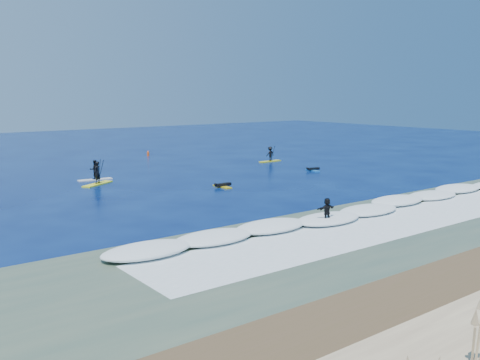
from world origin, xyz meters
TOP-DOWN VIEW (x-y plane):
  - ground at (0.00, 0.00)m, footprint 160.00×160.00m
  - shallow_water at (0.00, -14.00)m, footprint 90.00×13.00m
  - breaking_wave at (0.00, -10.00)m, footprint 40.00×6.00m
  - whitewater at (0.00, -13.00)m, footprint 34.00×5.00m
  - sup_paddler_left at (-8.84, 11.14)m, footprint 3.28×2.46m
  - sup_paddler_center at (-8.11, 13.48)m, footprint 3.10×1.05m
  - sup_paddler_right at (13.17, 13.91)m, footprint 2.89×0.83m
  - prone_paddler_near at (-1.01, 3.50)m, footprint 1.66×2.09m
  - prone_paddler_far at (11.86, 5.70)m, footprint 1.54×2.00m
  - wave_surfer at (-3.57, -10.89)m, footprint 2.13×0.72m
  - marker_buoy at (4.60, 27.44)m, footprint 0.30×0.30m

SIDE VIEW (x-z plane):
  - ground at x=0.00m, z-range 0.00..0.00m
  - breaking_wave at x=0.00m, z-range -0.15..0.15m
  - whitewater at x=0.00m, z-range -0.01..0.01m
  - shallow_water at x=0.00m, z-range 0.00..0.01m
  - prone_paddler_far at x=11.86m, z-range -0.07..0.34m
  - prone_paddler_near at x=-1.01m, z-range -0.07..0.37m
  - marker_buoy at x=4.60m, z-range -0.05..0.67m
  - sup_paddler_left at x=-8.84m, z-range -0.44..1.90m
  - sup_paddler_right at x=13.17m, z-range -0.22..1.79m
  - sup_paddler_center at x=-8.11m, z-range -0.27..1.87m
  - wave_surfer at x=-3.57m, z-range 0.09..1.60m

